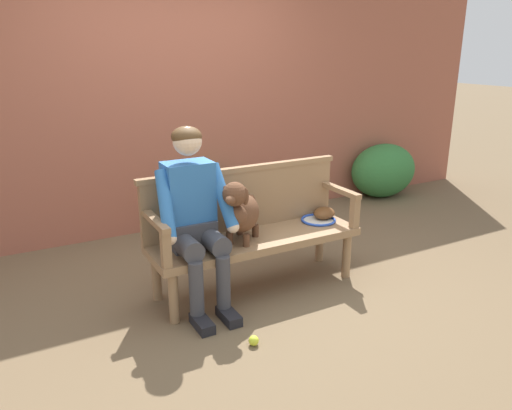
{
  "coord_description": "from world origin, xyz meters",
  "views": [
    {
      "loc": [
        -1.7,
        -3.1,
        1.82
      ],
      "look_at": [
        0.0,
        0.0,
        0.68
      ],
      "focal_mm": 34.81,
      "sensor_mm": 36.0,
      "label": 1
    }
  ],
  "objects_px": {
    "baseball_glove": "(324,213)",
    "tennis_ball": "(254,341)",
    "person_seated": "(193,213)",
    "tennis_racket": "(318,219)",
    "garden_bench": "(256,243)",
    "dog_on_bench": "(241,211)"
  },
  "relations": [
    {
      "from": "baseball_glove",
      "to": "tennis_ball",
      "type": "relative_size",
      "value": 3.33
    },
    {
      "from": "person_seated",
      "to": "tennis_racket",
      "type": "xyz_separation_m",
      "value": [
        1.14,
        0.09,
        -0.27
      ]
    },
    {
      "from": "tennis_racket",
      "to": "tennis_ball",
      "type": "bearing_deg",
      "value": -143.32
    },
    {
      "from": "garden_bench",
      "to": "tennis_racket",
      "type": "xyz_separation_m",
      "value": [
        0.63,
        0.08,
        0.07
      ]
    },
    {
      "from": "garden_bench",
      "to": "tennis_ball",
      "type": "xyz_separation_m",
      "value": [
        -0.39,
        -0.69,
        -0.34
      ]
    },
    {
      "from": "baseball_glove",
      "to": "tennis_ball",
      "type": "height_order",
      "value": "baseball_glove"
    },
    {
      "from": "person_seated",
      "to": "dog_on_bench",
      "type": "relative_size",
      "value": 2.66
    },
    {
      "from": "dog_on_bench",
      "to": "tennis_racket",
      "type": "distance_m",
      "value": 0.83
    },
    {
      "from": "garden_bench",
      "to": "dog_on_bench",
      "type": "height_order",
      "value": "dog_on_bench"
    },
    {
      "from": "dog_on_bench",
      "to": "tennis_ball",
      "type": "relative_size",
      "value": 7.41
    },
    {
      "from": "garden_bench",
      "to": "person_seated",
      "type": "distance_m",
      "value": 0.61
    },
    {
      "from": "tennis_racket",
      "to": "baseball_glove",
      "type": "distance_m",
      "value": 0.08
    },
    {
      "from": "tennis_racket",
      "to": "person_seated",
      "type": "bearing_deg",
      "value": -175.64
    },
    {
      "from": "garden_bench",
      "to": "dog_on_bench",
      "type": "distance_m",
      "value": 0.34
    },
    {
      "from": "garden_bench",
      "to": "tennis_racket",
      "type": "height_order",
      "value": "tennis_racket"
    },
    {
      "from": "garden_bench",
      "to": "person_seated",
      "type": "relative_size",
      "value": 1.26
    },
    {
      "from": "dog_on_bench",
      "to": "tennis_racket",
      "type": "bearing_deg",
      "value": 9.11
    },
    {
      "from": "person_seated",
      "to": "baseball_glove",
      "type": "distance_m",
      "value": 1.23
    },
    {
      "from": "dog_on_bench",
      "to": "tennis_racket",
      "type": "xyz_separation_m",
      "value": [
        0.79,
        0.13,
        -0.23
      ]
    },
    {
      "from": "tennis_racket",
      "to": "baseball_glove",
      "type": "relative_size",
      "value": 2.53
    },
    {
      "from": "garden_bench",
      "to": "tennis_racket",
      "type": "relative_size",
      "value": 2.95
    },
    {
      "from": "dog_on_bench",
      "to": "tennis_racket",
      "type": "relative_size",
      "value": 0.88
    }
  ]
}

